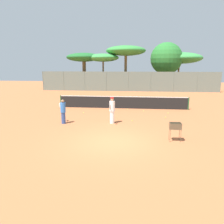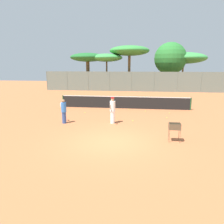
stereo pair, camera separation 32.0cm
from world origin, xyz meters
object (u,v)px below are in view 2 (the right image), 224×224
player_white_outfit (113,110)px  tennis_net (124,102)px  ball_cart (175,128)px  parked_car (110,85)px  player_red_cap (64,111)px

player_white_outfit → tennis_net: bearing=-177.8°
ball_cart → parked_car: parked_car is taller
player_white_outfit → player_red_cap: 3.16m
parked_car → player_white_outfit: bearing=-81.3°
player_red_cap → ball_cart: bearing=-152.1°
tennis_net → player_red_cap: 6.52m
tennis_net → ball_cart: bearing=-69.1°
tennis_net → player_white_outfit: size_ratio=6.62×
ball_cart → parked_car: 24.27m
player_red_cap → parked_car: (0.03, 20.72, -0.15)m
player_red_cap → parked_car: size_ratio=0.37×
player_white_outfit → parked_car: bearing=-164.8°
tennis_net → parked_car: parked_car is taller
player_red_cap → parked_car: bearing=-40.5°
player_white_outfit → ball_cart: size_ratio=1.83×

